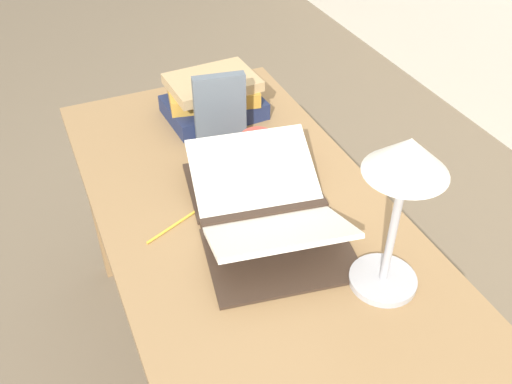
% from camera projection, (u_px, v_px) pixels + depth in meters
% --- Properties ---
extents(ground_plane, '(12.00, 12.00, 0.00)m').
position_uv_depth(ground_plane, '(250.00, 378.00, 1.95)').
color(ground_plane, '#70604C').
extents(reading_desk, '(1.47, 0.74, 0.75)m').
position_uv_depth(reading_desk, '(249.00, 240.00, 1.54)').
color(reading_desk, '#937047').
rests_on(reading_desk, ground_plane).
extents(open_book, '(0.59, 0.43, 0.11)m').
position_uv_depth(open_book, '(265.00, 207.00, 1.44)').
color(open_book, '#38281E').
rests_on(open_book, reading_desk).
extents(book_stack_tall, '(0.23, 0.31, 0.13)m').
position_uv_depth(book_stack_tall, '(213.00, 98.00, 1.81)').
color(book_stack_tall, '#1E284C').
rests_on(book_stack_tall, reading_desk).
extents(book_standing_upright, '(0.06, 0.15, 0.22)m').
position_uv_depth(book_standing_upright, '(220.00, 109.00, 1.67)').
color(book_standing_upright, slate).
rests_on(book_standing_upright, reading_desk).
extents(reading_lamp, '(0.17, 0.17, 0.39)m').
position_uv_depth(reading_lamp, '(404.00, 178.00, 1.10)').
color(reading_lamp, '#ADADB2').
rests_on(reading_lamp, reading_desk).
extents(coffee_mug, '(0.12, 0.10, 0.09)m').
position_uv_depth(coffee_mug, '(258.00, 149.00, 1.62)').
color(coffee_mug, '#B74238').
rests_on(coffee_mug, reading_desk).
extents(pencil, '(0.08, 0.16, 0.01)m').
position_uv_depth(pencil, '(174.00, 225.00, 1.43)').
color(pencil, gold).
rests_on(pencil, reading_desk).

